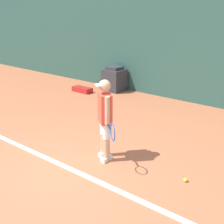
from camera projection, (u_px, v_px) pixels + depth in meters
The scene contains 7 objects.
ground_plane at pixel (61, 173), 5.33m from camera, with size 24.00×24.00×0.00m, color #B76642.
back_wall at pixel (201, 48), 8.67m from camera, with size 24.00×0.10×3.20m.
court_baseline at pixel (70, 169), 5.47m from camera, with size 21.60×0.10×0.01m.
tennis_player at pixel (105, 117), 5.58m from camera, with size 0.79×0.62×1.51m.
tennis_ball at pixel (186, 180), 5.06m from camera, with size 0.07×0.07×0.07m.
covered_chair at pixel (114, 79), 10.43m from camera, with size 0.65×0.63×0.82m.
equipment_bag at pixel (82, 90), 10.35m from camera, with size 0.70×0.31×0.16m.
Camera 1 is at (3.67, -3.08, 2.71)m, focal length 50.00 mm.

